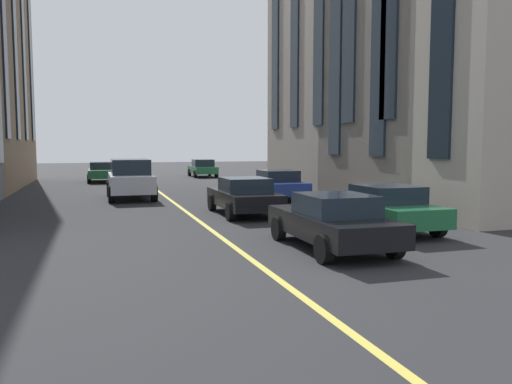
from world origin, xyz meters
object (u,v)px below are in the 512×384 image
object	(u,v)px
car_black_far	(332,221)
car_green_trailing	(102,172)
car_blue_parked_b	(277,184)
car_green_mid	(203,168)
car_silver_oncoming	(130,178)
car_green_parked_a	(384,207)
car_black_near	(244,196)

from	to	relation	value
car_black_far	car_green_trailing	xyz separation A→B (m)	(26.13, 5.12, 0.00)
car_blue_parked_b	car_green_trailing	bearing A→B (deg)	28.18
car_green_trailing	car_green_mid	size ratio (longest dim) A/B	1.13
car_silver_oncoming	car_black_far	size ratio (longest dim) A/B	1.07
car_black_far	car_green_parked_a	bearing A→B (deg)	-52.33
car_green_trailing	car_green_mid	xyz separation A→B (m)	(3.30, -7.77, -0.00)
car_black_near	car_silver_oncoming	size ratio (longest dim) A/B	0.94
car_black_near	car_silver_oncoming	distance (m)	7.90
car_green_parked_a	car_black_near	size ratio (longest dim) A/B	1.00
car_black_far	car_green_mid	bearing A→B (deg)	-5.16
car_green_parked_a	car_green_trailing	bearing A→B (deg)	17.90
car_green_parked_a	car_green_mid	world-z (taller)	car_green_mid
car_green_parked_a	car_green_mid	distance (m)	27.38
car_black_near	car_green_trailing	size ratio (longest dim) A/B	1.00
car_black_near	car_silver_oncoming	world-z (taller)	car_silver_oncoming
car_silver_oncoming	car_green_trailing	bearing A→B (deg)	5.35
car_blue_parked_b	car_green_trailing	distance (m)	16.46
car_silver_oncoming	car_green_trailing	world-z (taller)	car_silver_oncoming
car_black_far	car_green_mid	world-z (taller)	car_green_mid
car_green_parked_a	car_blue_parked_b	size ratio (longest dim) A/B	1.00
car_black_near	car_black_far	world-z (taller)	same
car_blue_parked_b	car_green_trailing	size ratio (longest dim) A/B	1.00
car_green_parked_a	car_green_trailing	xyz separation A→B (m)	(24.08, 7.77, 0.00)
car_black_far	car_blue_parked_b	bearing A→B (deg)	-12.89
car_black_near	car_green_parked_a	bearing A→B (deg)	-147.02
car_green_parked_a	car_black_far	distance (m)	3.36
car_blue_parked_b	car_green_mid	size ratio (longest dim) A/B	1.13
car_green_parked_a	car_blue_parked_b	bearing A→B (deg)	0.00
car_black_near	car_blue_parked_b	xyz separation A→B (m)	(4.91, -3.02, 0.00)
car_black_near	car_black_far	bearing A→B (deg)	-176.94
car_green_parked_a	car_blue_parked_b	xyz separation A→B (m)	(9.56, 0.00, 0.00)
car_green_parked_a	car_black_near	world-z (taller)	same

